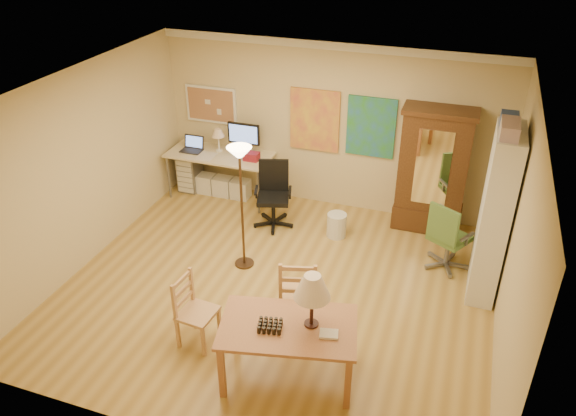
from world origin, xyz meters
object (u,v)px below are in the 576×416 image
(computer_desk, at_px, (223,170))
(office_chair_green, at_px, (446,251))
(bookshelf, at_px, (494,216))
(office_chair_black, at_px, (273,209))
(dining_table, at_px, (297,315))
(armoire, at_px, (432,179))

(computer_desk, relative_size, office_chair_green, 1.70)
(computer_desk, bearing_deg, bookshelf, -16.28)
(office_chair_black, bearing_deg, dining_table, -65.25)
(dining_table, height_order, office_chair_green, dining_table)
(computer_desk, height_order, office_chair_black, computer_desk)
(dining_table, distance_m, office_chair_green, 2.96)
(office_chair_black, distance_m, office_chair_green, 2.68)
(bookshelf, bearing_deg, computer_desk, 163.72)
(office_chair_green, relative_size, bookshelf, 0.46)
(computer_desk, relative_size, office_chair_black, 1.68)
(dining_table, xyz_separation_m, office_chair_green, (1.32, 2.59, -0.57))
(armoire, relative_size, bookshelf, 0.87)
(dining_table, height_order, armoire, armoire)
(computer_desk, height_order, bookshelf, bookshelf)
(dining_table, distance_m, computer_desk, 4.31)
(armoire, height_order, bookshelf, bookshelf)
(office_chair_green, bearing_deg, computer_desk, 166.26)
(computer_desk, relative_size, bookshelf, 0.78)
(dining_table, distance_m, office_chair_black, 3.24)
(office_chair_green, height_order, armoire, armoire)
(office_chair_green, bearing_deg, office_chair_black, 173.32)
(office_chair_black, bearing_deg, computer_desk, 151.43)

